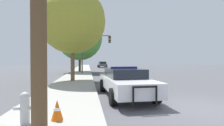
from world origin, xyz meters
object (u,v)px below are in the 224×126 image
(traffic_light, at_px, (94,46))
(car_background_distant, at_px, (102,64))
(tree_sidewalk_mid, at_px, (80,38))
(fire_hydrant, at_px, (25,107))
(police_car, at_px, (125,81))
(traffic_cone, at_px, (57,110))
(tree_sidewalk_near, at_px, (72,21))

(traffic_light, distance_m, car_background_distant, 18.93)
(tree_sidewalk_mid, bearing_deg, fire_hydrant, -91.42)
(police_car, distance_m, tree_sidewalk_mid, 17.47)
(fire_hydrant, bearing_deg, traffic_cone, 12.80)
(tree_sidewalk_near, xyz_separation_m, traffic_cone, (0.34, -9.17, -4.46))
(tree_sidewalk_near, bearing_deg, car_background_distant, 80.24)
(car_background_distant, bearing_deg, traffic_cone, -99.70)
(fire_hydrant, bearing_deg, car_background_distant, 82.07)
(police_car, height_order, traffic_cone, police_car)
(car_background_distant, height_order, tree_sidewalk_near, tree_sidewalk_near)
(fire_hydrant, xyz_separation_m, car_background_distant, (5.01, 35.99, 0.18))
(police_car, bearing_deg, traffic_light, -88.54)
(traffic_cone, bearing_deg, fire_hydrant, -167.20)
(police_car, height_order, tree_sidewalk_mid, tree_sidewalk_mid)
(traffic_light, bearing_deg, tree_sidewalk_mid, 124.09)
(traffic_cone, bearing_deg, tree_sidewalk_near, 92.13)
(police_car, relative_size, traffic_light, 1.05)
(car_background_distant, xyz_separation_m, tree_sidewalk_near, (-4.58, -26.64, 4.12))
(police_car, bearing_deg, traffic_cone, 49.72)
(police_car, distance_m, car_background_distant, 32.46)
(tree_sidewalk_near, height_order, tree_sidewalk_mid, tree_sidewalk_mid)
(fire_hydrant, bearing_deg, traffic_light, 82.11)
(fire_hydrant, xyz_separation_m, tree_sidewalk_mid, (0.50, 20.29, 4.34))
(police_car, distance_m, fire_hydrant, 4.93)
(fire_hydrant, relative_size, car_background_distant, 0.20)
(police_car, distance_m, traffic_light, 14.21)
(tree_sidewalk_mid, bearing_deg, traffic_cone, -89.24)
(tree_sidewalk_near, distance_m, tree_sidewalk_mid, 10.94)
(tree_sidewalk_mid, relative_size, traffic_cone, 14.36)
(traffic_light, distance_m, tree_sidewalk_near, 8.44)
(fire_hydrant, distance_m, tree_sidewalk_near, 10.30)
(traffic_cone, bearing_deg, tree_sidewalk_mid, 90.76)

